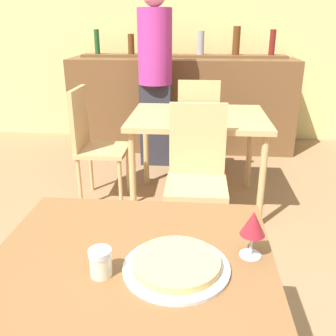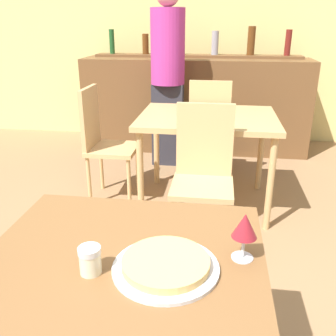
# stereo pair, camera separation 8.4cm
# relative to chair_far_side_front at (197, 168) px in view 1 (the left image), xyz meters

# --- Properties ---
(wall_back) EXTENTS (8.00, 0.05, 2.80)m
(wall_back) POSITION_rel_chair_far_side_front_xyz_m (-0.20, 2.60, 0.85)
(wall_back) COLOR #EAD684
(wall_back) RESTS_ON ground_plane
(dining_table_near) EXTENTS (0.91, 0.84, 0.75)m
(dining_table_near) POSITION_rel_chair_far_side_front_xyz_m (-0.20, -1.34, 0.11)
(dining_table_near) COLOR brown
(dining_table_near) RESTS_ON ground_plane
(dining_table_far) EXTENTS (1.07, 0.85, 0.77)m
(dining_table_far) POSITION_rel_chair_far_side_front_xyz_m (0.00, 0.59, 0.13)
(dining_table_far) COLOR tan
(dining_table_far) RESTS_ON ground_plane
(bar_counter) EXTENTS (2.60, 0.56, 1.06)m
(bar_counter) POSITION_rel_chair_far_side_front_xyz_m (-0.20, 2.10, -0.02)
(bar_counter) COLOR brown
(bar_counter) RESTS_ON ground_plane
(bar_back_shelf) EXTENTS (2.39, 0.24, 0.34)m
(bar_back_shelf) POSITION_rel_chair_far_side_front_xyz_m (-0.17, 2.24, 0.59)
(bar_back_shelf) COLOR brown
(bar_back_shelf) RESTS_ON bar_counter
(chair_far_side_front) EXTENTS (0.40, 0.40, 0.97)m
(chair_far_side_front) POSITION_rel_chair_far_side_front_xyz_m (0.00, 0.00, 0.00)
(chair_far_side_front) COLOR tan
(chair_far_side_front) RESTS_ON ground_plane
(chair_far_side_back) EXTENTS (0.40, 0.40, 0.97)m
(chair_far_side_back) POSITION_rel_chair_far_side_front_xyz_m (0.00, 1.18, 0.00)
(chair_far_side_back) COLOR tan
(chair_far_side_back) RESTS_ON ground_plane
(chair_far_side_left) EXTENTS (0.40, 0.40, 0.97)m
(chair_far_side_left) POSITION_rel_chair_far_side_front_xyz_m (-0.87, 0.59, 0.00)
(chair_far_side_left) COLOR tan
(chair_far_side_left) RESTS_ON ground_plane
(pizza_tray) EXTENTS (0.33, 0.33, 0.04)m
(pizza_tray) POSITION_rel_chair_far_side_front_xyz_m (-0.05, -1.38, 0.22)
(pizza_tray) COLOR silver
(pizza_tray) RESTS_ON dining_table_near
(cheese_shaker) EXTENTS (0.07, 0.07, 0.09)m
(cheese_shaker) POSITION_rel_chair_far_side_front_xyz_m (-0.27, -1.42, 0.25)
(cheese_shaker) COLOR beige
(cheese_shaker) RESTS_ON dining_table_near
(person_standing) EXTENTS (0.34, 0.34, 1.80)m
(person_standing) POSITION_rel_chair_far_side_front_xyz_m (-0.45, 1.52, 0.44)
(person_standing) COLOR #2D2D38
(person_standing) RESTS_ON ground_plane
(wine_glass) EXTENTS (0.08, 0.08, 0.16)m
(wine_glass) POSITION_rel_chair_far_side_front_xyz_m (0.18, -1.29, 0.32)
(wine_glass) COLOR silver
(wine_glass) RESTS_ON dining_table_near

